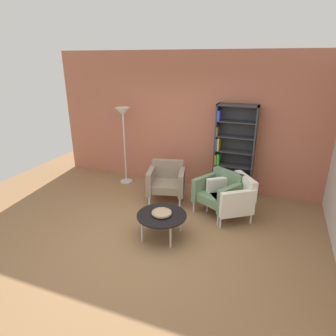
% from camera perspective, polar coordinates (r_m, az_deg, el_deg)
% --- Properties ---
extents(ground_plane, '(8.32, 8.32, 0.00)m').
position_cam_1_polar(ground_plane, '(4.84, -4.75, -13.79)').
color(ground_plane, olive).
extents(brick_back_panel, '(6.40, 0.12, 2.90)m').
position_cam_1_polar(brick_back_panel, '(6.42, 4.49, 9.08)').
color(brick_back_panel, '#B2664C').
rests_on(brick_back_panel, ground_plane).
extents(bookshelf_tall, '(0.80, 0.30, 1.90)m').
position_cam_1_polar(bookshelf_tall, '(6.16, 12.42, 3.15)').
color(bookshelf_tall, '#333338').
rests_on(bookshelf_tall, ground_plane).
extents(coffee_table_low, '(0.80, 0.80, 0.40)m').
position_cam_1_polar(coffee_table_low, '(4.71, -1.24, -9.41)').
color(coffee_table_low, black).
rests_on(coffee_table_low, ground_plane).
extents(decorative_bowl, '(0.32, 0.32, 0.05)m').
position_cam_1_polar(decorative_bowl, '(4.68, -1.24, -8.73)').
color(decorative_bowl, tan).
rests_on(decorative_bowl, coffee_table_low).
extents(armchair_near_window, '(0.85, 0.81, 0.78)m').
position_cam_1_polar(armchair_near_window, '(5.90, -0.27, -2.46)').
color(armchair_near_window, gray).
rests_on(armchair_near_window, ground_plane).
extents(armchair_by_bookshelf, '(0.93, 0.91, 0.78)m').
position_cam_1_polar(armchair_by_bookshelf, '(5.48, 10.03, -4.69)').
color(armchair_by_bookshelf, slate).
rests_on(armchair_by_bookshelf, ground_plane).
extents(armchair_spare_guest, '(0.93, 0.95, 0.78)m').
position_cam_1_polar(armchair_spare_guest, '(5.37, 12.57, -5.44)').
color(armchair_spare_guest, white).
rests_on(armchair_spare_guest, ground_plane).
extents(floor_lamp_torchiere, '(0.32, 0.32, 1.74)m').
position_cam_1_polar(floor_lamp_torchiere, '(6.53, -8.76, 9.10)').
color(floor_lamp_torchiere, silver).
rests_on(floor_lamp_torchiere, ground_plane).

